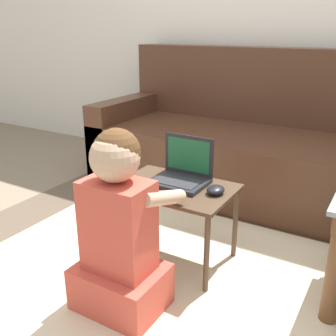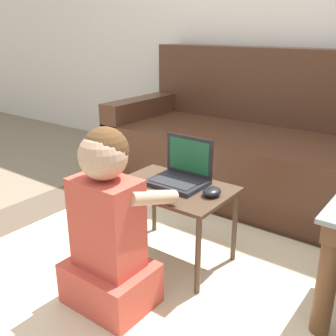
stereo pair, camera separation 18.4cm
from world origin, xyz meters
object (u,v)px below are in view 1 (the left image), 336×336
person_seated (119,232)px  laptop_desk (175,196)px  computer_mouse (216,190)px  couch (265,148)px  laptop (181,175)px

person_seated → laptop_desk: bearing=88.8°
computer_mouse → laptop_desk: bearing=-175.6°
computer_mouse → person_seated: 0.47m
couch → laptop_desk: 1.04m
couch → laptop: (-0.10, -0.98, 0.11)m
couch → computer_mouse: 1.02m
laptop → person_seated: (-0.01, -0.45, -0.08)m
laptop → computer_mouse: (0.19, -0.03, -0.02)m
couch → laptop: couch is taller
couch → computer_mouse: (0.10, -1.02, 0.09)m
laptop_desk → laptop: size_ratio=2.10×
couch → person_seated: 1.44m
person_seated → laptop: bearing=88.5°
computer_mouse → person_seated: size_ratio=0.13×
couch → laptop: bearing=-95.6°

